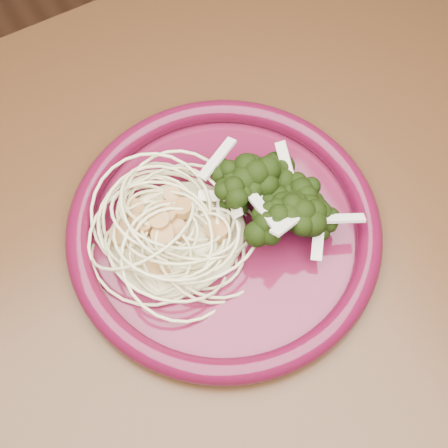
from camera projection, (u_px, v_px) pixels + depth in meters
name	position (u px, v px, depth m)	size (l,w,h in m)	color
dining_table	(243.00, 323.00, 0.65)	(1.20, 0.80, 0.75)	#472814
dinner_plate	(224.00, 229.00, 0.58)	(0.37, 0.37, 0.02)	#520F25
spaghetti_pile	(176.00, 232.00, 0.57)	(0.13, 0.12, 0.03)	beige
scallop_cluster	(174.00, 214.00, 0.54)	(0.11, 0.11, 0.04)	#B58146
broccoli_pile	(282.00, 208.00, 0.57)	(0.09, 0.14, 0.05)	black
onion_garnish	(285.00, 191.00, 0.54)	(0.06, 0.09, 0.05)	beige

